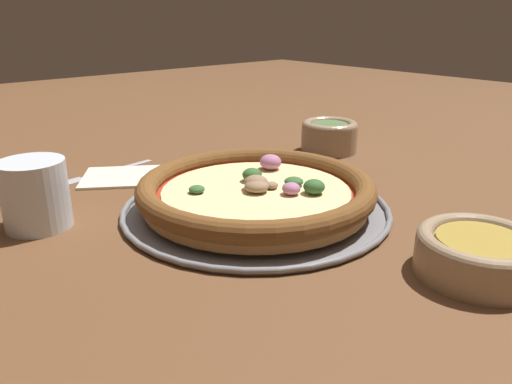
% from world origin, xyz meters
% --- Properties ---
extents(ground_plane, '(3.00, 3.00, 0.00)m').
position_xyz_m(ground_plane, '(0.00, 0.00, 0.00)').
color(ground_plane, brown).
extents(pizza_tray, '(0.35, 0.35, 0.01)m').
position_xyz_m(pizza_tray, '(0.00, 0.00, 0.00)').
color(pizza_tray, gray).
rests_on(pizza_tray, ground_plane).
extents(pizza, '(0.31, 0.31, 0.04)m').
position_xyz_m(pizza, '(-0.00, -0.00, 0.03)').
color(pizza, '#BC7F42').
rests_on(pizza, pizza_tray).
extents(bowl_near, '(0.12, 0.12, 0.04)m').
position_xyz_m(bowl_near, '(-0.06, 0.27, 0.02)').
color(bowl_near, '#9E8466').
rests_on(bowl_near, ground_plane).
extents(bowl_far, '(0.10, 0.10, 0.06)m').
position_xyz_m(bowl_far, '(-0.30, -0.13, 0.03)').
color(bowl_far, '#9E8466').
rests_on(bowl_far, ground_plane).
extents(drinking_cup, '(0.08, 0.08, 0.08)m').
position_xyz_m(drinking_cup, '(0.23, -0.14, 0.04)').
color(drinking_cup, silver).
rests_on(drinking_cup, ground_plane).
extents(napkin, '(0.16, 0.15, 0.01)m').
position_xyz_m(napkin, '(0.07, -0.24, 0.00)').
color(napkin, beige).
rests_on(napkin, ground_plane).
extents(fork, '(0.18, 0.04, 0.00)m').
position_xyz_m(fork, '(0.09, -0.28, 0.00)').
color(fork, '#B7B7BC').
rests_on(fork, ground_plane).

